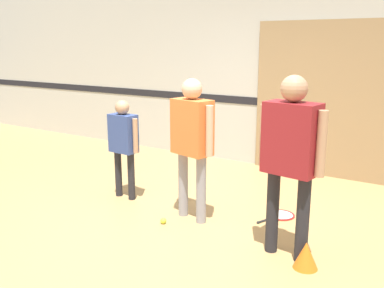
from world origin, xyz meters
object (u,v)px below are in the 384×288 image
(person_student_right, at_px, (291,148))
(racket_spare_on_floor, at_px, (280,215))
(tennis_ball_by_spare_racket, at_px, (275,218))
(tennis_ball_near_instructor, at_px, (163,221))
(person_student_left, at_px, (123,138))
(person_instructor, at_px, (192,134))
(training_cone, at_px, (306,255))

(person_student_right, xyz_separation_m, racket_spare_on_floor, (-0.38, 0.86, -1.02))
(tennis_ball_by_spare_racket, bearing_deg, tennis_ball_near_instructor, -144.38)
(person_student_left, bearing_deg, person_instructor, -2.30)
(tennis_ball_by_spare_racket, distance_m, training_cone, 1.02)
(person_student_right, bearing_deg, tennis_ball_by_spare_racket, -53.59)
(person_instructor, height_order, person_student_right, person_student_right)
(tennis_ball_near_instructor, xyz_separation_m, tennis_ball_by_spare_racket, (1.00, 0.72, 0.00))
(person_student_right, distance_m, racket_spare_on_floor, 1.38)
(tennis_ball_near_instructor, distance_m, training_cone, 1.61)
(racket_spare_on_floor, distance_m, tennis_ball_by_spare_racket, 0.16)
(racket_spare_on_floor, height_order, training_cone, training_cone)
(person_instructor, height_order, racket_spare_on_floor, person_instructor)
(racket_spare_on_floor, bearing_deg, training_cone, 53.40)
(person_student_right, bearing_deg, person_instructor, -4.54)
(person_instructor, xyz_separation_m, tennis_ball_by_spare_racket, (0.82, 0.43, -0.93))
(person_instructor, bearing_deg, person_student_right, 0.80)
(racket_spare_on_floor, bearing_deg, tennis_ball_by_spare_racket, 22.88)
(racket_spare_on_floor, bearing_deg, person_student_left, -54.46)
(person_instructor, xyz_separation_m, person_student_right, (1.19, -0.27, 0.06))
(racket_spare_on_floor, height_order, tennis_ball_near_instructor, tennis_ball_near_instructor)
(person_instructor, distance_m, tennis_ball_by_spare_racket, 1.31)
(training_cone, bearing_deg, person_instructor, 164.48)
(person_instructor, distance_m, tennis_ball_near_instructor, 0.99)
(person_instructor, bearing_deg, person_student_left, -172.64)
(tennis_ball_by_spare_racket, bearing_deg, person_instructor, -152.38)
(person_student_left, bearing_deg, tennis_ball_by_spare_racket, 13.21)
(person_student_right, bearing_deg, racket_spare_on_floor, -57.97)
(racket_spare_on_floor, relative_size, training_cone, 2.28)
(person_student_right, relative_size, racket_spare_on_floor, 2.99)
(person_instructor, distance_m, training_cone, 1.70)
(person_instructor, xyz_separation_m, training_cone, (1.42, -0.39, -0.84))
(tennis_ball_by_spare_racket, bearing_deg, person_student_right, -61.81)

